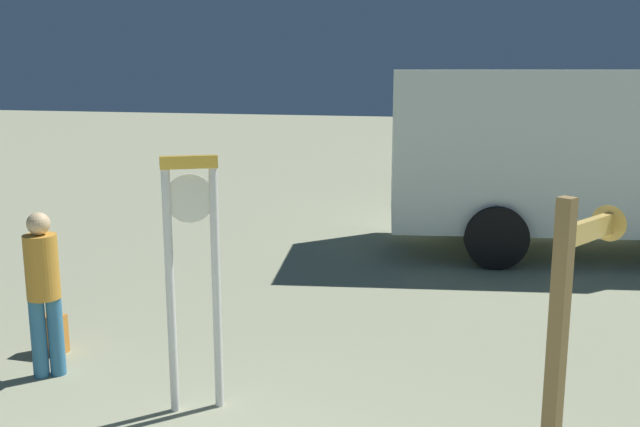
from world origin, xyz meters
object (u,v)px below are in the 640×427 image
standing_clock (192,258)px  box_truck_far (591,119)px  box_truck_near (578,153)px  arrow_sign (583,288)px  backpack (52,334)px  person_near_clock (43,286)px

standing_clock → box_truck_far: 15.21m
box_truck_near → box_truck_far: size_ratio=0.95×
arrow_sign → box_truck_near: (0.53, 6.69, 0.17)m
standing_clock → box_truck_far: box_truck_far is taller
box_truck_near → arrow_sign: bearing=-94.5°
backpack → box_truck_far: (6.39, 13.80, 1.33)m
arrow_sign → standing_clock: bearing=174.5°
standing_clock → box_truck_far: size_ratio=0.31×
person_near_clock → backpack: bearing=122.3°
person_near_clock → box_truck_near: 8.01m
person_near_clock → box_truck_near: bearing=50.5°
standing_clock → arrow_sign: (2.95, -0.28, 0.07)m
arrow_sign → box_truck_far: size_ratio=0.30×
arrow_sign → person_near_clock: (-4.54, 0.53, -0.51)m
arrow_sign → box_truck_far: box_truck_far is taller
person_near_clock → box_truck_far: bearing=67.0°
standing_clock → arrow_sign: standing_clock is taller
arrow_sign → box_truck_far: (1.53, 14.82, 0.15)m
standing_clock → arrow_sign: bearing=-5.5°
person_near_clock → arrow_sign: bearing=-6.6°
backpack → person_near_clock: bearing=-57.7°
person_near_clock → standing_clock: bearing=-8.7°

